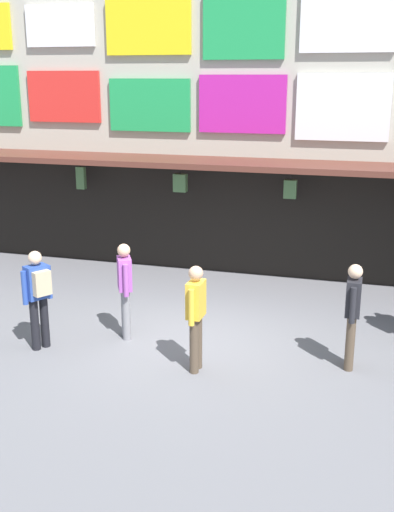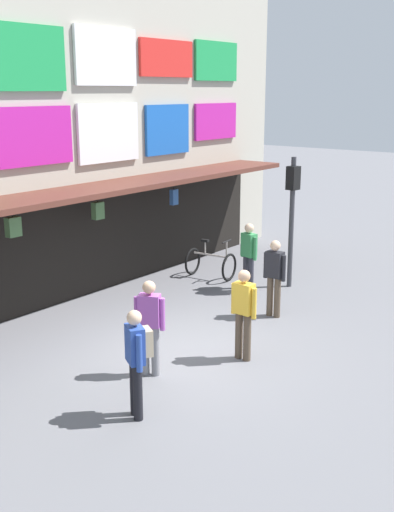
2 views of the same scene
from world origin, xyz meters
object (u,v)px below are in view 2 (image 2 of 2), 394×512
at_px(pedestrian_in_yellow, 137,355).
at_px(pedestrian_in_red, 249,254).
at_px(traffic_light_far, 292,201).
at_px(pedestrian_in_black, 150,323).
at_px(pedestrian_in_blue, 274,274).
at_px(bicycle_parked, 211,263).
at_px(pedestrian_in_purple, 244,310).

bearing_deg(pedestrian_in_yellow, pedestrian_in_red, 18.93).
relative_size(traffic_light_far, pedestrian_in_yellow, 1.90).
bearing_deg(pedestrian_in_black, pedestrian_in_red, 14.44).
height_order(traffic_light_far, pedestrian_in_blue, traffic_light_far).
bearing_deg(traffic_light_far, bicycle_parked, 107.31).
distance_m(bicycle_parked, pedestrian_in_blue, 3.21).
relative_size(pedestrian_in_black, pedestrian_in_yellow, 1.00).
bearing_deg(pedestrian_in_blue, pedestrian_in_black, 177.99).
xyz_separation_m(traffic_light_far, pedestrian_in_purple, (-4.36, -1.57, -1.19)).
bearing_deg(pedestrian_in_blue, pedestrian_in_red, 51.33).
height_order(bicycle_parked, pedestrian_in_black, pedestrian_in_black).
xyz_separation_m(traffic_light_far, pedestrian_in_black, (-5.87, -0.69, -1.19)).
bearing_deg(pedestrian_in_red, pedestrian_in_yellow, -161.07).
xyz_separation_m(pedestrian_in_black, pedestrian_in_yellow, (-1.18, -0.82, 0.04)).
bearing_deg(pedestrian_in_purple, pedestrian_in_blue, 18.18).
height_order(bicycle_parked, pedestrian_in_yellow, pedestrian_in_yellow).
height_order(bicycle_parked, pedestrian_in_purple, pedestrian_in_purple).
distance_m(pedestrian_in_blue, pedestrian_in_yellow, 5.00).
relative_size(traffic_light_far, pedestrian_in_black, 1.90).
xyz_separation_m(bicycle_parked, pedestrian_in_blue, (-1.48, -2.80, 0.55)).
xyz_separation_m(traffic_light_far, pedestrian_in_yellow, (-7.05, -1.52, -1.16)).
bearing_deg(pedestrian_in_purple, bicycle_parked, 43.42).
bearing_deg(pedestrian_in_black, bicycle_parked, 26.89).
xyz_separation_m(pedestrian_in_purple, pedestrian_in_yellow, (-2.69, 0.05, 0.04)).
bearing_deg(bicycle_parked, pedestrian_in_red, -104.48).
height_order(pedestrian_in_black, pedestrian_in_blue, same).
height_order(traffic_light_far, bicycle_parked, traffic_light_far).
bearing_deg(pedestrian_in_black, pedestrian_in_purple, -30.05).
bearing_deg(bicycle_parked, pedestrian_in_black, -153.11).
xyz_separation_m(traffic_light_far, pedestrian_in_blue, (-2.09, -0.83, -1.19)).
height_order(pedestrian_in_purple, pedestrian_in_yellow, same).
relative_size(pedestrian_in_purple, pedestrian_in_yellow, 1.00).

